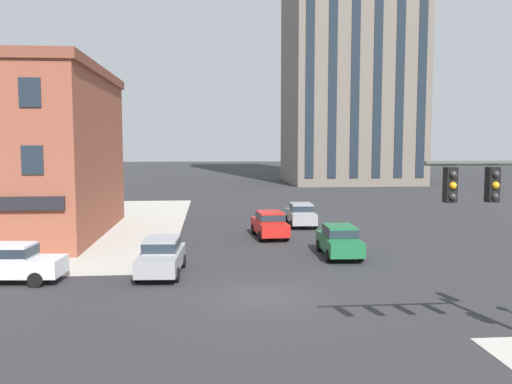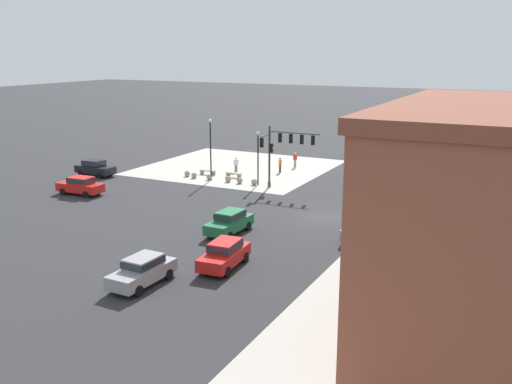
{
  "view_description": "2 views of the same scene",
  "coord_description": "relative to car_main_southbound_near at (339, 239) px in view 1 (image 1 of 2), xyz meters",
  "views": [
    {
      "loc": [
        -1.97,
        -20.24,
        6.0
      ],
      "look_at": [
        0.34,
        6.35,
        3.57
      ],
      "focal_mm": 37.18,
      "sensor_mm": 36.0,
      "label": 1
    },
    {
      "loc": [
        -15.15,
        42.48,
        13.22
      ],
      "look_at": [
        1.02,
        10.46,
        4.3
      ],
      "focal_mm": 40.61,
      "sensor_mm": 36.0,
      "label": 2
    }
  ],
  "objects": [
    {
      "name": "ground_plane",
      "position": [
        -4.87,
        -7.13,
        -0.92
      ],
      "size": [
        320.0,
        320.0,
        0.0
      ],
      "primitive_type": "plane",
      "color": "#2D2D30"
    },
    {
      "name": "car_cross_far",
      "position": [
        -9.09,
        -3.12,
        0.0
      ],
      "size": [
        2.08,
        4.49,
        1.68
      ],
      "color": "#99999E",
      "rests_on": "ground"
    },
    {
      "name": "car_main_southbound_near",
      "position": [
        0.0,
        0.0,
        0.0
      ],
      "size": [
        2.0,
        4.45,
        1.68
      ],
      "color": "#1E6B3D",
      "rests_on": "ground"
    },
    {
      "name": "car_main_mid",
      "position": [
        -0.23,
        10.57,
        0.0
      ],
      "size": [
        2.0,
        4.46,
        1.68
      ],
      "color": "#99999E",
      "rests_on": "ground"
    },
    {
      "name": "car_cross_eastbound",
      "position": [
        -3.05,
        6.05,
        0.0
      ],
      "size": [
        2.15,
        4.52,
        1.68
      ],
      "color": "red",
      "rests_on": "ground"
    },
    {
      "name": "car_cross_westbound",
      "position": [
        -15.51,
        -3.98,
        0.0
      ],
      "size": [
        4.53,
        2.15,
        1.68
      ],
      "color": "silver",
      "rests_on": "ground"
    }
  ]
}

